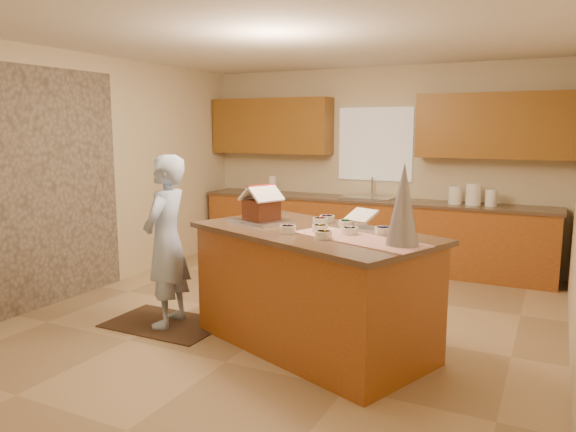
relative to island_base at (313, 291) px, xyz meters
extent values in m
plane|color=tan|center=(-0.49, 0.51, -0.49)|extent=(5.50, 5.50, 0.00)
plane|color=silver|center=(-0.49, 0.51, 2.21)|extent=(5.50, 5.50, 0.00)
plane|color=beige|center=(-0.49, 3.26, 0.86)|extent=(5.50, 5.50, 0.00)
plane|color=beige|center=(-0.49, -2.24, 0.86)|extent=(5.50, 5.50, 0.00)
plane|color=beige|center=(-2.99, 0.51, 0.86)|extent=(5.50, 5.50, 0.00)
plane|color=gray|center=(-2.97, -0.29, 0.76)|extent=(0.00, 2.50, 2.50)
cube|color=white|center=(-0.49, 3.23, 1.16)|extent=(1.05, 0.03, 1.00)
cube|color=#93581E|center=(-0.49, 2.96, -0.05)|extent=(4.80, 0.60, 0.88)
cube|color=brown|center=(-0.49, 2.96, 0.41)|extent=(4.85, 0.63, 0.04)
cube|color=#915A1F|center=(-2.04, 3.08, 1.41)|extent=(1.85, 0.35, 0.80)
cube|color=#915A1F|center=(1.06, 3.08, 1.41)|extent=(1.85, 0.35, 0.80)
cube|color=silver|center=(-0.49, 2.96, 0.40)|extent=(0.70, 0.45, 0.12)
cylinder|color=silver|center=(-0.49, 3.14, 0.57)|extent=(0.03, 0.03, 0.28)
cube|color=#93581E|center=(0.00, 0.00, 0.00)|extent=(2.23, 1.66, 0.98)
cube|color=brown|center=(0.00, 0.00, 0.51)|extent=(2.35, 1.78, 0.04)
cube|color=#9F1A0B|center=(0.47, -0.18, 0.54)|extent=(1.18, 0.78, 0.01)
cube|color=silver|center=(-0.59, 0.17, 0.55)|extent=(0.61, 0.54, 0.03)
cube|color=white|center=(0.31, 0.33, 0.63)|extent=(0.30, 0.27, 0.10)
cone|color=silver|center=(0.83, -0.26, 0.84)|extent=(0.32, 0.32, 0.61)
cube|color=black|center=(-1.49, -0.15, -0.48)|extent=(1.10, 0.72, 0.01)
imported|color=#A5BFEB|center=(-1.44, -0.15, 0.33)|extent=(0.49, 0.66, 1.62)
cylinder|color=white|center=(0.66, 2.96, 0.54)|extent=(0.17, 0.17, 0.23)
cylinder|color=white|center=(0.88, 2.96, 0.56)|extent=(0.19, 0.19, 0.27)
cylinder|color=white|center=(1.09, 2.96, 0.53)|extent=(0.14, 0.14, 0.21)
cylinder|color=white|center=(-1.96, 2.96, 0.55)|extent=(0.11, 0.11, 0.25)
cube|color=#5D2A18|center=(-0.59, 0.17, 0.65)|extent=(0.33, 0.34, 0.18)
cube|color=white|center=(-0.66, 0.20, 0.80)|extent=(0.26, 0.35, 0.14)
cube|color=white|center=(-0.52, 0.14, 0.80)|extent=(0.26, 0.35, 0.14)
cylinder|color=red|center=(-0.59, 0.17, 0.86)|extent=(0.13, 0.30, 0.02)
cylinder|color=#913071|center=(-0.05, 0.43, 0.56)|extent=(0.13, 0.13, 0.06)
cylinder|color=pink|center=(-0.14, -0.20, 0.56)|extent=(0.13, 0.13, 0.06)
cylinder|color=gold|center=(0.21, -0.28, 0.56)|extent=(0.13, 0.13, 0.06)
cylinder|color=green|center=(0.20, 0.26, 0.56)|extent=(0.13, 0.13, 0.06)
cylinder|color=blue|center=(0.58, 0.08, 0.56)|extent=(0.13, 0.13, 0.06)
cylinder|color=yellow|center=(0.09, -0.05, 0.56)|extent=(0.13, 0.13, 0.06)
cylinder|color=white|center=(0.34, -0.05, 0.56)|extent=(0.13, 0.13, 0.06)
cylinder|color=red|center=(-0.05, 0.29, 0.56)|extent=(0.13, 0.13, 0.06)
camera|label=1|loc=(1.83, -4.16, 1.39)|focal=34.21mm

